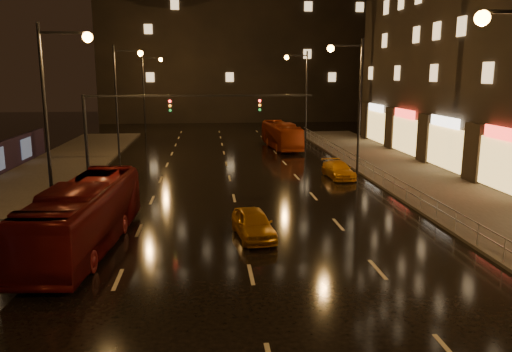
# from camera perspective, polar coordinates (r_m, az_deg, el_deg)

# --- Properties ---
(ground) EXTENTS (140.00, 140.00, 0.00)m
(ground) POSITION_cam_1_polar(r_m,az_deg,el_deg) (34.76, -2.89, -0.93)
(ground) COLOR black
(ground) RESTS_ON ground
(sidewalk_left) EXTENTS (7.00, 70.00, 0.15)m
(sidewalk_left) POSITION_cam_1_polar(r_m,az_deg,el_deg) (32.15, -27.26, -3.14)
(sidewalk_left) COLOR #38332D
(sidewalk_left) RESTS_ON ground
(sidewalk_right) EXTENTS (7.00, 70.00, 0.15)m
(sidewalk_right) POSITION_cam_1_polar(r_m,az_deg,el_deg) (33.42, 21.37, -2.11)
(sidewalk_right) COLOR #38332D
(sidewalk_right) RESTS_ON ground
(building_distant) EXTENTS (44.00, 16.00, 36.00)m
(building_distant) POSITION_cam_1_polar(r_m,az_deg,el_deg) (86.70, -1.97, 18.55)
(building_distant) COLOR black
(building_distant) RESTS_ON ground
(traffic_signal) EXTENTS (15.31, 0.32, 6.20)m
(traffic_signal) POSITION_cam_1_polar(r_m,az_deg,el_deg) (34.19, -11.53, 6.67)
(traffic_signal) COLOR black
(traffic_signal) RESTS_ON ground
(railing_right) EXTENTS (0.05, 56.00, 1.00)m
(railing_right) POSITION_cam_1_polar(r_m,az_deg,el_deg) (34.63, 14.37, 0.18)
(railing_right) COLOR #99999E
(railing_right) RESTS_ON sidewalk_right
(bus_red) EXTENTS (3.39, 10.82, 2.97)m
(bus_red) POSITION_cam_1_polar(r_m,az_deg,el_deg) (23.00, -19.03, -4.33)
(bus_red) COLOR #530B0C
(bus_red) RESTS_ON ground
(bus_curb) EXTENTS (3.08, 9.67, 2.65)m
(bus_curb) POSITION_cam_1_polar(r_m,az_deg,el_deg) (51.46, 2.91, 4.67)
(bus_curb) COLOR #99320F
(bus_curb) RESTS_ON ground
(taxi_near) EXTENTS (2.08, 4.12, 1.35)m
(taxi_near) POSITION_cam_1_polar(r_m,az_deg,el_deg) (23.41, -0.31, -5.46)
(taxi_near) COLOR #B97611
(taxi_near) RESTS_ON ground
(taxi_far) EXTENTS (1.95, 4.21, 1.19)m
(taxi_far) POSITION_cam_1_polar(r_m,az_deg,el_deg) (37.21, 9.40, 0.70)
(taxi_far) COLOR orange
(taxi_far) RESTS_ON ground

